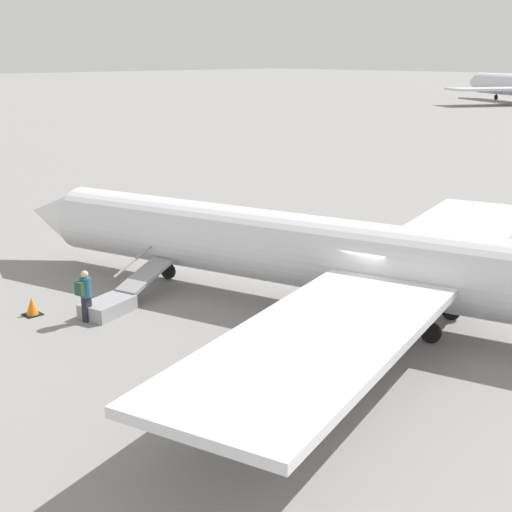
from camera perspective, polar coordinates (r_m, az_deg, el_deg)
name	(u,v)px	position (r m, az deg, el deg)	size (l,w,h in m)	color
ground_plane	(366,316)	(24.23, 8.80, -4.78)	(600.00, 600.00, 0.00)	gray
airplane_main	(396,264)	(23.31, 11.14, -0.63)	(30.88, 24.02, 6.59)	silver
boarding_stairs	(116,300)	(24.81, -11.17, -3.50)	(2.08, 4.14, 1.66)	#99999E
passenger	(85,293)	(23.80, -13.52, -2.87)	(0.41, 0.56, 1.74)	#23232D
traffic_cone_near_stairs	(32,307)	(25.12, -17.49, -3.90)	(0.56, 0.56, 0.62)	black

